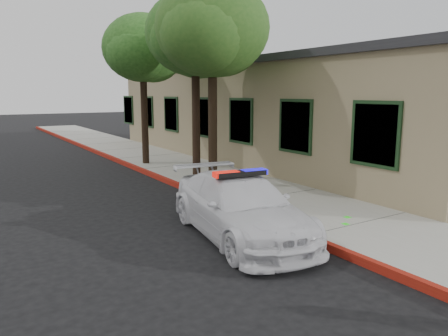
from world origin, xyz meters
TOP-DOWN VIEW (x-y plane):
  - ground at (0.00, 0.00)m, footprint 120.00×120.00m
  - sidewalk at (1.60, 3.00)m, footprint 3.20×60.00m
  - red_curb at (0.06, 3.00)m, footprint 0.14×60.00m
  - clapboard_building at (6.69, 9.00)m, footprint 7.30×20.89m
  - police_car at (-0.90, 1.03)m, footprint 2.43×4.66m
  - street_tree_near at (0.78, 4.96)m, footprint 3.43×3.32m
  - street_tree_mid at (0.91, 6.30)m, footprint 3.20×3.21m
  - street_tree_far at (0.74, 10.19)m, footprint 3.24×3.12m

SIDE VIEW (x-z plane):
  - ground at x=0.00m, z-range 0.00..0.00m
  - sidewalk at x=1.60m, z-range 0.00..0.15m
  - red_curb at x=0.06m, z-range 0.00..0.16m
  - police_car at x=-0.90m, z-range -0.06..1.35m
  - clapboard_building at x=6.69m, z-range 0.01..4.25m
  - street_tree_far at x=0.74m, z-range 1.63..7.49m
  - street_tree_mid at x=0.91m, z-range 1.67..7.68m
  - street_tree_near at x=0.78m, z-range 1.64..7.72m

